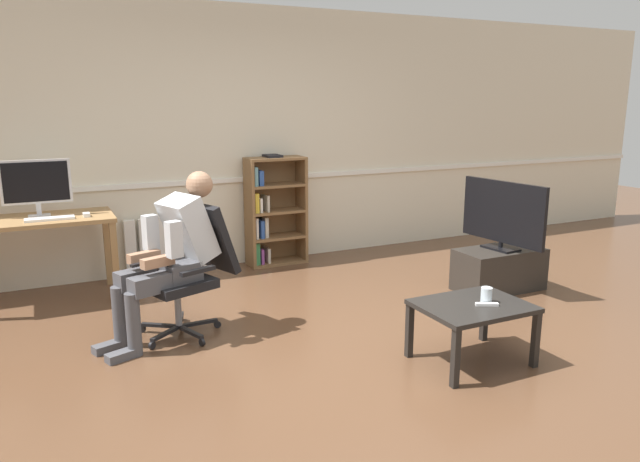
{
  "coord_description": "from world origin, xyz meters",
  "views": [
    {
      "loc": [
        -1.9,
        -3.39,
        1.76
      ],
      "look_at": [
        0.15,
        0.85,
        0.7
      ],
      "focal_mm": 33.15,
      "sensor_mm": 36.0,
      "label": 1
    }
  ],
  "objects_px": {
    "imac_monitor": "(36,184)",
    "office_chair": "(193,264)",
    "tv_screen": "(503,214)",
    "coffee_table": "(473,311)",
    "bookshelf": "(272,212)",
    "spare_remote": "(487,304)",
    "drinking_glass": "(486,295)",
    "radiator": "(166,246)",
    "keyboard": "(50,219)",
    "computer_mouse": "(86,215)",
    "person_seated": "(171,253)",
    "tv_stand": "(499,269)",
    "computer_desk": "(45,230)"
  },
  "relations": [
    {
      "from": "person_seated",
      "to": "coffee_table",
      "type": "distance_m",
      "value": 2.19
    },
    {
      "from": "imac_monitor",
      "to": "bookshelf",
      "type": "relative_size",
      "value": 0.48
    },
    {
      "from": "keyboard",
      "to": "office_chair",
      "type": "bearing_deg",
      "value": -49.18
    },
    {
      "from": "office_chair",
      "to": "radiator",
      "type": "bearing_deg",
      "value": 156.18
    },
    {
      "from": "radiator",
      "to": "office_chair",
      "type": "height_order",
      "value": "office_chair"
    },
    {
      "from": "keyboard",
      "to": "imac_monitor",
      "type": "bearing_deg",
      "value": 108.99
    },
    {
      "from": "person_seated",
      "to": "tv_screen",
      "type": "height_order",
      "value": "person_seated"
    },
    {
      "from": "computer_desk",
      "to": "drinking_glass",
      "type": "bearing_deg",
      "value": -45.04
    },
    {
      "from": "imac_monitor",
      "to": "tv_stand",
      "type": "distance_m",
      "value": 4.22
    },
    {
      "from": "coffee_table",
      "to": "spare_remote",
      "type": "relative_size",
      "value": 4.83
    },
    {
      "from": "tv_stand",
      "to": "spare_remote",
      "type": "bearing_deg",
      "value": -135.42
    },
    {
      "from": "keyboard",
      "to": "radiator",
      "type": "distance_m",
      "value": 1.27
    },
    {
      "from": "person_seated",
      "to": "spare_remote",
      "type": "xyz_separation_m",
      "value": [
        1.78,
        -1.39,
        -0.23
      ]
    },
    {
      "from": "person_seated",
      "to": "tv_stand",
      "type": "height_order",
      "value": "person_seated"
    },
    {
      "from": "computer_mouse",
      "to": "spare_remote",
      "type": "bearing_deg",
      "value": -48.68
    },
    {
      "from": "keyboard",
      "to": "computer_mouse",
      "type": "relative_size",
      "value": 3.91
    },
    {
      "from": "computer_desk",
      "to": "bookshelf",
      "type": "xyz_separation_m",
      "value": [
        2.22,
        0.29,
        -0.07
      ]
    },
    {
      "from": "radiator",
      "to": "office_chair",
      "type": "xyz_separation_m",
      "value": [
        -0.12,
        -1.62,
        0.23
      ]
    },
    {
      "from": "tv_stand",
      "to": "drinking_glass",
      "type": "bearing_deg",
      "value": -135.79
    },
    {
      "from": "computer_mouse",
      "to": "coffee_table",
      "type": "height_order",
      "value": "computer_mouse"
    },
    {
      "from": "office_chair",
      "to": "person_seated",
      "type": "distance_m",
      "value": 0.22
    },
    {
      "from": "tv_stand",
      "to": "tv_screen",
      "type": "height_order",
      "value": "tv_screen"
    },
    {
      "from": "keyboard",
      "to": "tv_screen",
      "type": "distance_m",
      "value": 3.99
    },
    {
      "from": "computer_desk",
      "to": "imac_monitor",
      "type": "relative_size",
      "value": 2.0
    },
    {
      "from": "coffee_table",
      "to": "drinking_glass",
      "type": "relative_size",
      "value": 6.92
    },
    {
      "from": "person_seated",
      "to": "spare_remote",
      "type": "height_order",
      "value": "person_seated"
    },
    {
      "from": "radiator",
      "to": "imac_monitor",
      "type": "bearing_deg",
      "value": -164.57
    },
    {
      "from": "drinking_glass",
      "to": "spare_remote",
      "type": "relative_size",
      "value": 0.7
    },
    {
      "from": "bookshelf",
      "to": "office_chair",
      "type": "xyz_separation_m",
      "value": [
        -1.24,
        -1.52,
        -0.04
      ]
    },
    {
      "from": "tv_stand",
      "to": "coffee_table",
      "type": "relative_size",
      "value": 1.13
    },
    {
      "from": "radiator",
      "to": "tv_screen",
      "type": "distance_m",
      "value": 3.32
    },
    {
      "from": "computer_desk",
      "to": "coffee_table",
      "type": "xyz_separation_m",
      "value": [
        2.53,
        -2.61,
        -0.28
      ]
    },
    {
      "from": "office_chair",
      "to": "bookshelf",
      "type": "bearing_deg",
      "value": 121.19
    },
    {
      "from": "imac_monitor",
      "to": "tv_stand",
      "type": "height_order",
      "value": "imac_monitor"
    },
    {
      "from": "bookshelf",
      "to": "spare_remote",
      "type": "bearing_deg",
      "value": -82.93
    },
    {
      "from": "office_chair",
      "to": "tv_screen",
      "type": "bearing_deg",
      "value": 65.09
    },
    {
      "from": "imac_monitor",
      "to": "person_seated",
      "type": "xyz_separation_m",
      "value": [
        0.84,
        -1.37,
        -0.39
      ]
    },
    {
      "from": "person_seated",
      "to": "radiator",
      "type": "bearing_deg",
      "value": 150.59
    },
    {
      "from": "radiator",
      "to": "keyboard",
      "type": "bearing_deg",
      "value": -153.38
    },
    {
      "from": "tv_stand",
      "to": "keyboard",
      "type": "bearing_deg",
      "value": 160.27
    },
    {
      "from": "computer_desk",
      "to": "tv_stand",
      "type": "xyz_separation_m",
      "value": [
        3.8,
        -1.49,
        -0.45
      ]
    },
    {
      "from": "imac_monitor",
      "to": "computer_mouse",
      "type": "relative_size",
      "value": 5.65
    },
    {
      "from": "tv_screen",
      "to": "computer_mouse",
      "type": "bearing_deg",
      "value": 62.04
    },
    {
      "from": "computer_mouse",
      "to": "drinking_glass",
      "type": "height_order",
      "value": "computer_mouse"
    },
    {
      "from": "keyboard",
      "to": "drinking_glass",
      "type": "relative_size",
      "value": 3.74
    },
    {
      "from": "imac_monitor",
      "to": "office_chair",
      "type": "bearing_deg",
      "value": -52.15
    },
    {
      "from": "computer_desk",
      "to": "computer_mouse",
      "type": "height_order",
      "value": "computer_mouse"
    },
    {
      "from": "tv_screen",
      "to": "coffee_table",
      "type": "relative_size",
      "value": 1.28
    },
    {
      "from": "bookshelf",
      "to": "person_seated",
      "type": "relative_size",
      "value": 0.96
    },
    {
      "from": "office_chair",
      "to": "drinking_glass",
      "type": "relative_size",
      "value": 9.4
    }
  ]
}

